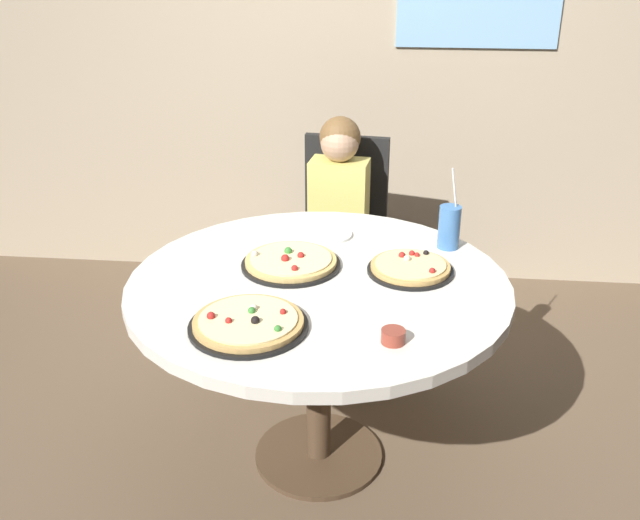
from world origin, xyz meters
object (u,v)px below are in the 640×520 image
(chair_wooden, at_px, (342,226))
(diner_child, at_px, (335,250))
(dining_table, at_px, (319,303))
(soda_cup, at_px, (449,227))
(sauce_bowl, at_px, (393,336))
(pizza_veggie, at_px, (291,262))
(pizza_pepperoni, at_px, (410,268))
(plate_small, at_px, (330,235))
(pizza_cheese, at_px, (248,323))

(chair_wooden, bearing_deg, diner_child, -95.88)
(chair_wooden, xyz_separation_m, diner_child, (-0.02, -0.18, -0.05))
(dining_table, bearing_deg, soda_cup, 35.25)
(sauce_bowl, bearing_deg, pizza_veggie, 127.26)
(chair_wooden, bearing_deg, soda_cup, -58.18)
(pizza_pepperoni, relative_size, plate_small, 1.64)
(diner_child, distance_m, pizza_cheese, 1.22)
(chair_wooden, height_order, diner_child, diner_child)
(pizza_veggie, distance_m, pizza_cheese, 0.44)
(pizza_cheese, height_order, plate_small, pizza_cheese)
(soda_cup, relative_size, sauce_bowl, 4.38)
(pizza_pepperoni, xyz_separation_m, plate_small, (-0.30, 0.29, -0.01))
(chair_wooden, height_order, sauce_bowl, chair_wooden)
(pizza_pepperoni, distance_m, sauce_bowl, 0.47)
(chair_wooden, relative_size, pizza_pepperoni, 3.21)
(diner_child, bearing_deg, sauce_bowl, -77.97)
(pizza_cheese, height_order, soda_cup, soda_cup)
(dining_table, xyz_separation_m, diner_child, (-0.01, 0.84, -0.18))
(pizza_veggie, height_order, plate_small, pizza_veggie)
(pizza_cheese, distance_m, soda_cup, 0.90)
(dining_table, distance_m, pizza_veggie, 0.18)
(pizza_cheese, xyz_separation_m, soda_cup, (0.62, 0.65, 0.06))
(soda_cup, bearing_deg, sauce_bowl, -105.91)
(pizza_cheese, height_order, pizza_pepperoni, pizza_cheese)
(pizza_cheese, relative_size, sauce_bowl, 5.07)
(plate_small, bearing_deg, diner_child, 91.53)
(pizza_cheese, bearing_deg, chair_wooden, 82.35)
(pizza_pepperoni, relative_size, soda_cup, 0.96)
(pizza_veggie, distance_m, sauce_bowl, 0.59)
(diner_child, xyz_separation_m, soda_cup, (0.46, -0.52, 0.35))
(pizza_veggie, height_order, sauce_bowl, pizza_veggie)
(dining_table, xyz_separation_m, sauce_bowl, (0.25, -0.38, 0.11))
(pizza_cheese, xyz_separation_m, plate_small, (0.18, 0.72, -0.01))
(chair_wooden, height_order, pizza_veggie, chair_wooden)
(sauce_bowl, bearing_deg, pizza_pepperoni, 83.14)
(diner_child, height_order, soda_cup, diner_child)
(pizza_pepperoni, height_order, plate_small, pizza_pepperoni)
(pizza_pepperoni, distance_m, plate_small, 0.42)
(pizza_veggie, bearing_deg, dining_table, -41.63)
(pizza_veggie, bearing_deg, pizza_cheese, -98.58)
(chair_wooden, height_order, pizza_pepperoni, chair_wooden)
(diner_child, bearing_deg, pizza_veggie, -97.53)
(chair_wooden, relative_size, plate_small, 5.28)
(dining_table, relative_size, chair_wooden, 1.35)
(chair_wooden, relative_size, soda_cup, 3.09)
(dining_table, bearing_deg, pizza_pepperoni, 16.49)
(pizza_veggie, bearing_deg, pizza_pepperoni, -0.60)
(dining_table, bearing_deg, chair_wooden, 89.43)
(dining_table, height_order, sauce_bowl, sauce_bowl)
(sauce_bowl, bearing_deg, soda_cup, 74.09)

